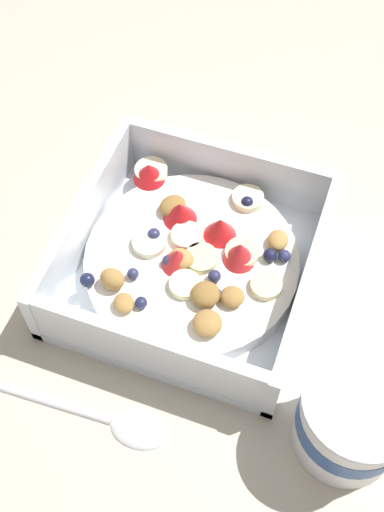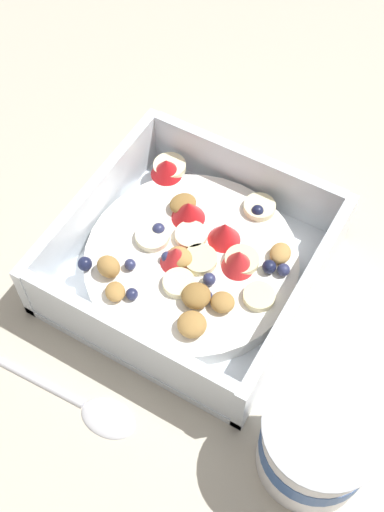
# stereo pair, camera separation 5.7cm
# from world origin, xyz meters

# --- Properties ---
(ground_plane) EXTENTS (2.40, 2.40, 0.00)m
(ground_plane) POSITION_xyz_m (0.00, 0.00, 0.00)
(ground_plane) COLOR beige
(fruit_bowl) EXTENTS (0.22, 0.22, 0.07)m
(fruit_bowl) POSITION_xyz_m (-0.00, 0.02, 0.02)
(fruit_bowl) COLOR white
(fruit_bowl) RESTS_ON ground
(spoon) EXTENTS (0.03, 0.17, 0.01)m
(spoon) POSITION_xyz_m (0.15, 0.00, 0.00)
(spoon) COLOR silver
(spoon) RESTS_ON ground
(yogurt_cup) EXTENTS (0.09, 0.09, 0.08)m
(yogurt_cup) POSITION_xyz_m (0.10, 0.18, 0.04)
(yogurt_cup) COLOR white
(yogurt_cup) RESTS_ON ground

